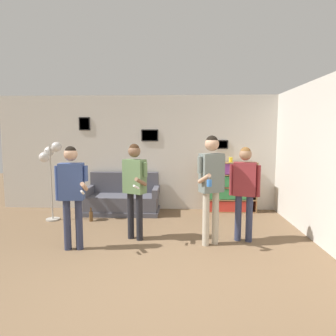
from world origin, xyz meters
The scene contains 12 objects.
ground_plane centered at (0.00, 0.00, 0.00)m, with size 20.00×20.00×0.00m, color brown.
wall_back centered at (0.00, 3.69, 1.35)m, with size 7.76×0.08×2.70m.
wall_right centered at (2.71, 1.83, 1.35)m, with size 0.06×6.06×2.70m.
couch centered at (-0.87, 3.27, 0.30)m, with size 1.66×0.80×0.90m.
bookshelf centered at (1.61, 3.47, 0.58)m, with size 1.18×0.30×1.16m.
floor_lamp centered at (-2.23, 2.62, 1.29)m, with size 0.42×0.45×1.64m.
person_player_foreground_left centered at (-1.22, 1.04, 0.99)m, with size 0.52×0.43×1.62m.
person_player_foreground_center centered at (-0.33, 1.53, 1.00)m, with size 0.46×0.58×1.64m.
person_watcher_holding_cup centered at (0.94, 1.33, 1.10)m, with size 0.46×0.56×1.77m.
person_spectator_near_bookshelf centered at (1.51, 1.52, 0.96)m, with size 0.48×0.30×1.59m.
bottle_on_floor centered at (-1.40, 2.56, 0.11)m, with size 0.08×0.08×0.28m.
drinking_cup centered at (1.60, 3.47, 1.21)m, with size 0.08×0.08×0.11m.
Camera 1 is at (0.43, -3.41, 1.79)m, focal length 32.00 mm.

